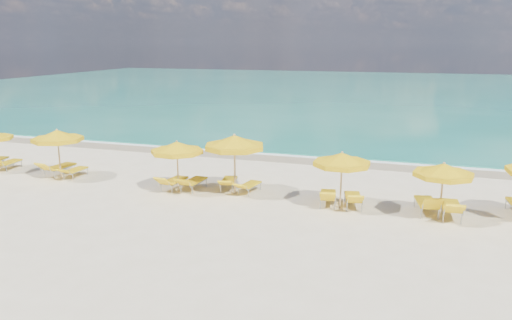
% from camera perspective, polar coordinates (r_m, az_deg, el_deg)
% --- Properties ---
extents(ground_plane, '(120.00, 120.00, 0.00)m').
position_cam_1_polar(ground_plane, '(20.71, -1.28, -4.15)').
color(ground_plane, beige).
extents(ocean, '(120.00, 80.00, 0.30)m').
position_cam_1_polar(ocean, '(67.25, 12.39, 7.74)').
color(ocean, '#13705C').
rests_on(ocean, ground).
extents(wet_sand_band, '(120.00, 2.60, 0.01)m').
position_cam_1_polar(wet_sand_band, '(27.56, 3.78, 0.27)').
color(wet_sand_band, tan).
rests_on(wet_sand_band, ground).
extents(foam_line, '(120.00, 1.20, 0.03)m').
position_cam_1_polar(foam_line, '(28.32, 4.17, 0.62)').
color(foam_line, white).
rests_on(foam_line, ground).
extents(whitecap_near, '(14.00, 0.36, 0.05)m').
position_cam_1_polar(whitecap_near, '(38.29, -1.41, 4.00)').
color(whitecap_near, white).
rests_on(whitecap_near, ground).
extents(whitecap_far, '(18.00, 0.30, 0.05)m').
position_cam_1_polar(whitecap_far, '(43.12, 19.75, 4.27)').
color(whitecap_far, white).
rests_on(whitecap_far, ground).
extents(umbrella_2, '(2.53, 2.53, 2.35)m').
position_cam_1_polar(umbrella_2, '(24.68, -21.76, 2.54)').
color(umbrella_2, tan).
rests_on(umbrella_2, ground).
extents(umbrella_3, '(2.75, 2.75, 2.23)m').
position_cam_1_polar(umbrella_3, '(21.09, -9.03, 1.35)').
color(umbrella_3, tan).
rests_on(umbrella_3, ground).
extents(umbrella_4, '(2.72, 2.72, 2.56)m').
position_cam_1_polar(umbrella_4, '(20.53, -2.48, 1.99)').
color(umbrella_4, tan).
rests_on(umbrella_4, ground).
extents(umbrella_5, '(2.90, 2.90, 2.23)m').
position_cam_1_polar(umbrella_5, '(19.03, 9.79, 0.02)').
color(umbrella_5, tan).
rests_on(umbrella_5, ground).
extents(umbrella_6, '(2.47, 2.47, 2.14)m').
position_cam_1_polar(umbrella_6, '(18.69, 20.64, -1.15)').
color(umbrella_6, tan).
rests_on(umbrella_6, ground).
extents(lounger_1_right, '(0.72, 1.73, 0.79)m').
position_cam_1_polar(lounger_1_right, '(27.84, -26.39, -0.54)').
color(lounger_1_right, '#A5A8AD').
rests_on(lounger_1_right, ground).
extents(lounger_2_left, '(0.88, 2.07, 0.87)m').
position_cam_1_polar(lounger_2_left, '(25.62, -21.56, -1.10)').
color(lounger_2_left, '#A5A8AD').
rests_on(lounger_2_left, ground).
extents(lounger_2_right, '(0.58, 1.69, 0.63)m').
position_cam_1_polar(lounger_2_right, '(25.04, -19.96, -1.40)').
color(lounger_2_right, '#A5A8AD').
rests_on(lounger_2_right, ground).
extents(lounger_3_left, '(0.79, 1.88, 0.80)m').
position_cam_1_polar(lounger_3_left, '(21.89, -9.39, -2.74)').
color(lounger_3_left, '#A5A8AD').
rests_on(lounger_3_left, ground).
extents(lounger_3_right, '(0.79, 1.92, 0.78)m').
position_cam_1_polar(lounger_3_right, '(21.67, -7.18, -2.83)').
color(lounger_3_right, '#A5A8AD').
rests_on(lounger_3_right, ground).
extents(lounger_4_left, '(0.93, 1.89, 0.69)m').
position_cam_1_polar(lounger_4_left, '(21.66, -3.15, -2.78)').
color(lounger_4_left, '#A5A8AD').
rests_on(lounger_4_left, ground).
extents(lounger_4_right, '(0.82, 1.73, 0.64)m').
position_cam_1_polar(lounger_4_right, '(21.14, -0.78, -3.22)').
color(lounger_4_right, '#A5A8AD').
rests_on(lounger_4_right, ground).
extents(lounger_5_left, '(0.87, 1.89, 0.84)m').
position_cam_1_polar(lounger_5_left, '(19.77, 8.21, -4.45)').
color(lounger_5_left, '#A5A8AD').
rests_on(lounger_5_left, ground).
extents(lounger_5_right, '(0.96, 1.91, 0.81)m').
position_cam_1_polar(lounger_5_right, '(19.67, 11.04, -4.66)').
color(lounger_5_right, '#A5A8AD').
rests_on(lounger_5_right, ground).
extents(lounger_6_left, '(1.01, 2.03, 0.97)m').
position_cam_1_polar(lounger_6_left, '(19.62, 18.89, -5.13)').
color(lounger_6_left, '#A5A8AD').
rests_on(lounger_6_left, ground).
extents(lounger_6_right, '(0.79, 2.06, 0.88)m').
position_cam_1_polar(lounger_6_right, '(19.52, 21.34, -5.43)').
color(lounger_6_right, '#A5A8AD').
rests_on(lounger_6_right, ground).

